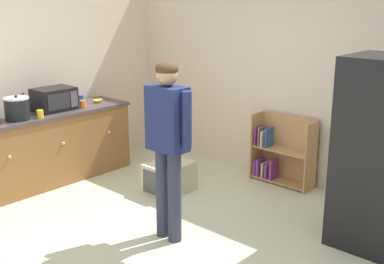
# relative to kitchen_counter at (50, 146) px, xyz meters

# --- Properties ---
(ground_plane) EXTENTS (12.00, 12.00, 0.00)m
(ground_plane) POSITION_rel_kitchen_counter_xyz_m (2.20, -0.23, -0.45)
(ground_plane) COLOR beige
(ground_plane) RESTS_ON ground
(back_wall) EXTENTS (5.20, 0.06, 2.70)m
(back_wall) POSITION_rel_kitchen_counter_xyz_m (2.20, 2.10, 0.90)
(back_wall) COLOR beige
(back_wall) RESTS_ON ground
(left_side_wall) EXTENTS (0.06, 2.99, 2.70)m
(left_side_wall) POSITION_rel_kitchen_counter_xyz_m (-0.43, 0.58, 0.90)
(left_side_wall) COLOR beige
(left_side_wall) RESTS_ON ground
(kitchen_counter) EXTENTS (0.65, 2.13, 0.90)m
(kitchen_counter) POSITION_rel_kitchen_counter_xyz_m (0.00, 0.00, 0.00)
(kitchen_counter) COLOR brown
(kitchen_counter) RESTS_ON ground
(refrigerator) EXTENTS (0.73, 0.68, 1.78)m
(refrigerator) POSITION_rel_kitchen_counter_xyz_m (3.71, 1.14, 0.44)
(refrigerator) COLOR black
(refrigerator) RESTS_ON ground
(bookshelf) EXTENTS (0.80, 0.28, 0.85)m
(bookshelf) POSITION_rel_kitchen_counter_xyz_m (2.17, 1.92, -0.09)
(bookshelf) COLOR tan
(bookshelf) RESTS_ON ground
(standing_person) EXTENTS (0.57, 0.22, 1.72)m
(standing_person) POSITION_rel_kitchen_counter_xyz_m (2.19, -0.09, 0.58)
(standing_person) COLOR #2F344B
(standing_person) RESTS_ON ground
(pet_carrier) EXTENTS (0.42, 0.55, 0.36)m
(pet_carrier) POSITION_rel_kitchen_counter_xyz_m (1.37, 0.75, -0.27)
(pet_carrier) COLOR beige
(pet_carrier) RESTS_ON ground
(microwave) EXTENTS (0.37, 0.48, 0.28)m
(microwave) POSITION_rel_kitchen_counter_xyz_m (-0.01, 0.12, 0.59)
(microwave) COLOR black
(microwave) RESTS_ON kitchen_counter
(crock_pot) EXTENTS (0.29, 0.29, 0.29)m
(crock_pot) POSITION_rel_kitchen_counter_xyz_m (0.11, -0.44, 0.58)
(crock_pot) COLOR black
(crock_pot) RESTS_ON kitchen_counter
(banana_bunch) EXTENTS (0.12, 0.16, 0.04)m
(banana_bunch) POSITION_rel_kitchen_counter_xyz_m (0.02, 0.77, 0.48)
(banana_bunch) COLOR gold
(banana_bunch) RESTS_ON kitchen_counter
(clear_bottle) EXTENTS (0.07, 0.07, 0.25)m
(clear_bottle) POSITION_rel_kitchen_counter_xyz_m (-0.15, -0.21, 0.55)
(clear_bottle) COLOR silver
(clear_bottle) RESTS_ON kitchen_counter
(blue_cup) EXTENTS (0.08, 0.08, 0.09)m
(blue_cup) POSITION_rel_kitchen_counter_xyz_m (-0.15, 0.62, 0.50)
(blue_cup) COLOR blue
(blue_cup) RESTS_ON kitchen_counter
(orange_cup) EXTENTS (0.08, 0.08, 0.09)m
(orange_cup) POSITION_rel_kitchen_counter_xyz_m (0.14, 0.44, 0.50)
(orange_cup) COLOR orange
(orange_cup) RESTS_ON kitchen_counter
(yellow_cup) EXTENTS (0.08, 0.08, 0.09)m
(yellow_cup) POSITION_rel_kitchen_counter_xyz_m (0.23, -0.22, 0.50)
(yellow_cup) COLOR yellow
(yellow_cup) RESTS_ON kitchen_counter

